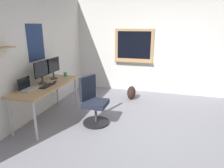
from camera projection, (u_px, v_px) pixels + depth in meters
name	position (u px, v px, depth m)	size (l,w,h in m)	color
ground_plane	(148.00, 133.00, 3.60)	(5.20, 5.20, 0.00)	gray
wall_back	(25.00, 57.00, 3.86)	(5.00, 0.30, 2.60)	silver
wall_right	(159.00, 47.00, 5.49)	(0.22, 5.00, 2.60)	silver
desk	(47.00, 88.00, 3.97)	(1.65, 0.62, 0.75)	tan
office_chair	(93.00, 104.00, 3.90)	(0.53, 0.55, 0.95)	black
laptop	(27.00, 87.00, 3.63)	(0.31, 0.21, 0.23)	#ADAFB5
monitor_primary	(42.00, 71.00, 3.93)	(0.46, 0.17, 0.46)	#38383D
monitor_secondary	(53.00, 67.00, 4.31)	(0.46, 0.17, 0.46)	#38383D
keyboard	(47.00, 86.00, 3.85)	(0.37, 0.13, 0.02)	black
computer_mouse	(55.00, 82.00, 4.10)	(0.10, 0.06, 0.03)	#262628
coffee_mug	(65.00, 74.00, 4.60)	(0.08, 0.08, 0.09)	#338C4C
backpack	(131.00, 93.00, 5.23)	(0.32, 0.22, 0.35)	black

